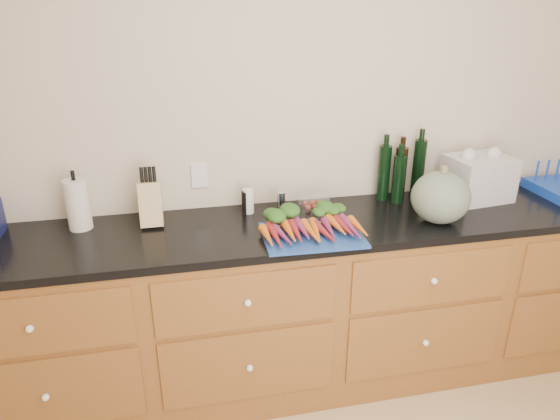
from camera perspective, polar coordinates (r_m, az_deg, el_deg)
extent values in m
cube|color=beige|center=(2.69, 3.49, 8.60)|extent=(4.10, 0.05, 2.60)
cube|color=brown|center=(2.74, 4.89, -10.59)|extent=(3.60, 0.60, 0.90)
cube|color=brown|center=(2.34, -26.62, -11.83)|extent=(0.82, 0.01, 0.28)
sphere|color=white|center=(2.33, -26.71, -12.05)|extent=(0.03, 0.03, 0.03)
cube|color=brown|center=(2.55, -25.15, -18.59)|extent=(0.82, 0.01, 0.38)
sphere|color=white|center=(2.54, -25.22, -18.82)|extent=(0.03, 0.03, 0.03)
cube|color=brown|center=(2.26, -3.76, -10.36)|extent=(0.82, 0.01, 0.28)
sphere|color=white|center=(2.25, -3.70, -10.58)|extent=(0.03, 0.03, 0.03)
cube|color=brown|center=(2.48, -3.54, -17.36)|extent=(0.82, 0.01, 0.38)
sphere|color=white|center=(2.46, -3.48, -17.60)|extent=(0.03, 0.03, 0.03)
cube|color=brown|center=(2.53, 17.04, -7.60)|extent=(0.82, 0.01, 0.28)
sphere|color=white|center=(2.52, 17.21, -7.78)|extent=(0.03, 0.03, 0.03)
cube|color=brown|center=(2.72, 16.16, -14.18)|extent=(0.82, 0.01, 0.38)
sphere|color=white|center=(2.71, 16.32, -14.37)|extent=(0.03, 0.03, 0.03)
cube|color=black|center=(2.52, 5.24, -1.61)|extent=(3.64, 0.62, 0.04)
cube|color=navy|center=(2.34, 3.67, -2.85)|extent=(0.47, 0.36, 0.01)
cone|color=orange|center=(2.26, -1.44, -2.93)|extent=(0.04, 0.21, 0.04)
cone|color=maroon|center=(2.27, -0.61, -2.86)|extent=(0.04, 0.21, 0.04)
cone|color=#7F2755|center=(2.27, 0.22, -2.78)|extent=(0.04, 0.21, 0.04)
cone|color=orange|center=(2.28, 1.04, -2.70)|extent=(0.04, 0.21, 0.04)
cone|color=maroon|center=(2.29, 1.86, -2.63)|extent=(0.04, 0.21, 0.04)
cone|color=#7F2755|center=(2.30, 2.67, -2.55)|extent=(0.04, 0.21, 0.04)
cone|color=orange|center=(2.30, 3.48, -2.47)|extent=(0.04, 0.21, 0.04)
ellipsoid|color=#23541C|center=(2.42, 0.20, -0.94)|extent=(0.21, 0.13, 0.06)
cone|color=orange|center=(2.31, 4.18, -2.41)|extent=(0.04, 0.21, 0.04)
cone|color=maroon|center=(2.32, 4.98, -2.33)|extent=(0.04, 0.21, 0.04)
cone|color=#7F2755|center=(2.33, 5.76, -2.26)|extent=(0.04, 0.21, 0.04)
cone|color=orange|center=(2.34, 6.55, -2.18)|extent=(0.04, 0.21, 0.04)
cone|color=maroon|center=(2.35, 7.32, -2.10)|extent=(0.04, 0.21, 0.04)
cone|color=#7F2755|center=(2.36, 8.09, -2.03)|extent=(0.04, 0.21, 0.04)
cone|color=orange|center=(2.37, 8.85, -1.95)|extent=(0.04, 0.21, 0.04)
ellipsoid|color=#23541C|center=(2.47, 5.42, -0.49)|extent=(0.21, 0.13, 0.06)
ellipsoid|color=#516151|center=(2.56, 17.88, 1.39)|extent=(0.29, 0.29, 0.26)
cylinder|color=silver|center=(2.56, -22.12, 0.58)|extent=(0.11, 0.11, 0.25)
cube|color=tan|center=(2.50, -14.56, 0.70)|extent=(0.11, 0.11, 0.21)
cylinder|color=white|center=(2.57, -3.63, 1.01)|extent=(0.06, 0.06, 0.13)
cylinder|color=black|center=(2.57, -3.88, 0.90)|extent=(0.05, 0.05, 0.12)
cylinder|color=silver|center=(2.61, 0.14, 1.01)|extent=(0.04, 0.04, 0.10)
cube|color=white|center=(2.64, 3.90, 0.89)|extent=(0.14, 0.11, 0.07)
cylinder|color=black|center=(2.78, 11.78, 4.17)|extent=(0.07, 0.07, 0.30)
cylinder|color=black|center=(2.83, 13.57, 4.15)|extent=(0.07, 0.07, 0.28)
cylinder|color=black|center=(2.86, 15.53, 4.57)|extent=(0.07, 0.07, 0.32)
cylinder|color=black|center=(2.76, 13.40, 3.44)|extent=(0.07, 0.07, 0.26)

